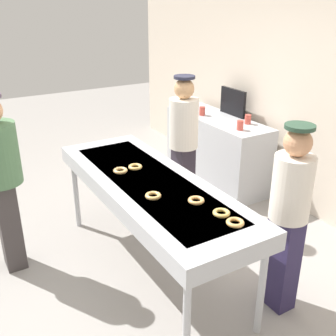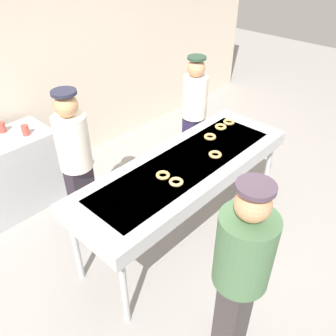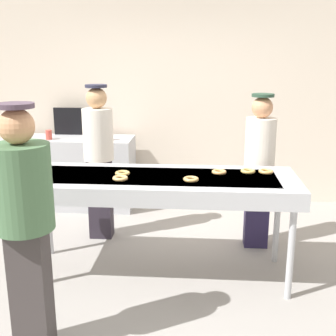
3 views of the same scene
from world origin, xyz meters
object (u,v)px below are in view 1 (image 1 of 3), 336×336
glazed_donut_0 (135,167)px  glazed_donut_5 (153,196)px  worker_assistant (288,214)px  prep_counter (216,149)px  glazed_donut_1 (221,213)px  paper_cup_1 (187,102)px  glazed_donut_2 (235,223)px  paper_cup_2 (182,103)px  paper_cup_0 (240,125)px  paper_cup_4 (202,111)px  glazed_donut_3 (120,171)px  customer_waiting (0,173)px  menu_display (233,102)px  paper_cup_3 (248,119)px  fryer_conveyor (150,188)px  glazed_donut_4 (196,200)px  worker_baker (183,142)px

glazed_donut_0 → glazed_donut_5: size_ratio=1.00×
worker_assistant → prep_counter: bearing=-37.4°
glazed_donut_1 → paper_cup_1: size_ratio=1.10×
glazed_donut_2 → paper_cup_2: size_ratio=1.10×
paper_cup_0 → paper_cup_4: (-0.77, -0.02, 0.00)m
glazed_donut_5 → worker_assistant: size_ratio=0.08×
glazed_donut_0 → glazed_donut_5: (0.60, -0.14, 0.00)m
glazed_donut_3 → customer_waiting: bearing=-114.3°
glazed_donut_3 → paper_cup_0: bearing=104.4°
glazed_donut_5 → paper_cup_2: 2.92m
prep_counter → menu_display: (0.00, 0.24, 0.64)m
customer_waiting → menu_display: size_ratio=3.50×
customer_waiting → paper_cup_0: (-0.03, 2.76, -0.00)m
prep_counter → paper_cup_0: size_ratio=14.21×
prep_counter → paper_cup_3: bearing=18.9°
paper_cup_0 → menu_display: menu_display is taller
glazed_donut_2 → prep_counter: (-2.29, 1.59, -0.49)m
glazed_donut_3 → paper_cup_3: (-0.61, 2.05, 0.03)m
customer_waiting → paper_cup_4: 2.86m
fryer_conveyor → glazed_donut_2: glazed_donut_2 is taller
paper_cup_2 → paper_cup_3: bearing=13.9°
glazed_donut_3 → prep_counter: bearing=118.6°
menu_display → paper_cup_4: bearing=-118.9°
glazed_donut_4 → worker_baker: size_ratio=0.08×
glazed_donut_1 → paper_cup_1: (-2.87, 1.57, 0.03)m
glazed_donut_1 → paper_cup_1: 3.27m
worker_assistant → customer_waiting: size_ratio=0.95×
paper_cup_4 → worker_baker: bearing=-45.2°
prep_counter → glazed_donut_2: bearing=-34.8°
glazed_donut_1 → glazed_donut_5: bearing=-149.3°
customer_waiting → glazed_donut_2: bearing=46.7°
glazed_donut_4 → customer_waiting: bearing=-136.0°
paper_cup_4 → paper_cup_2: bearing=-178.5°
glazed_donut_1 → prep_counter: glazed_donut_1 is taller
paper_cup_4 → paper_cup_1: bearing=169.6°
worker_assistant → paper_cup_1: size_ratio=13.47×
fryer_conveyor → paper_cup_4: size_ratio=20.66×
glazed_donut_4 → paper_cup_4: 2.57m
fryer_conveyor → prep_counter: 2.24m
glazed_donut_1 → glazed_donut_2: (0.16, -0.00, 0.00)m
customer_waiting → paper_cup_3: 3.02m
glazed_donut_1 → glazed_donut_2: bearing=-0.1°
glazed_donut_2 → paper_cup_3: paper_cup_3 is taller
glazed_donut_5 → prep_counter: 2.54m
glazed_donut_1 → glazed_donut_3: bearing=-164.1°
paper_cup_1 → menu_display: size_ratio=0.25×
glazed_donut_3 → paper_cup_1: paper_cup_1 is taller
customer_waiting → paper_cup_2: bearing=125.1°
glazed_donut_1 → paper_cup_4: 2.76m
glazed_donut_4 → fryer_conveyor: bearing=-167.6°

